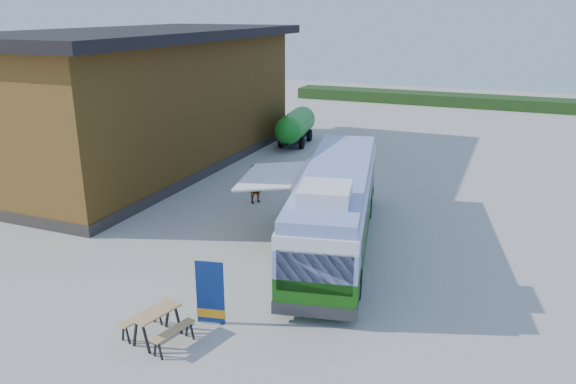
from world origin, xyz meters
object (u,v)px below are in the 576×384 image
at_px(person_a, 256,184).
at_px(bus, 336,205).
at_px(picnic_table, 157,318).
at_px(person_b, 330,161).
at_px(slurry_tanker, 296,125).
at_px(banner, 210,298).

bearing_deg(person_a, bus, -93.08).
xyz_separation_m(picnic_table, person_b, (-0.66, 16.90, 0.12)).
bearing_deg(person_b, slurry_tanker, -125.47).
xyz_separation_m(banner, person_b, (-1.57, 15.60, -0.01)).
xyz_separation_m(picnic_table, slurry_tanker, (-5.03, 22.86, 0.60)).
relative_size(bus, picnic_table, 6.48).
distance_m(banner, person_a, 10.48).
distance_m(banner, picnic_table, 1.59).
relative_size(bus, person_a, 6.59).
height_order(person_b, slurry_tanker, slurry_tanker).
xyz_separation_m(bus, banner, (-1.62, -6.44, -0.90)).
xyz_separation_m(bus, slurry_tanker, (-7.55, 15.12, -0.42)).
bearing_deg(bus, person_a, 132.92).
bearing_deg(slurry_tanker, picnic_table, -85.47).
bearing_deg(person_b, bus, 37.51).
height_order(picnic_table, person_a, person_a).
bearing_deg(person_b, picnic_table, 20.56).
xyz_separation_m(bus, person_b, (-3.19, 9.16, -0.91)).
xyz_separation_m(picnic_table, person_a, (-2.41, 11.24, 0.23)).
relative_size(bus, slurry_tanker, 1.99).
relative_size(bus, banner, 6.10).
bearing_deg(slurry_tanker, person_a, -85.20).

